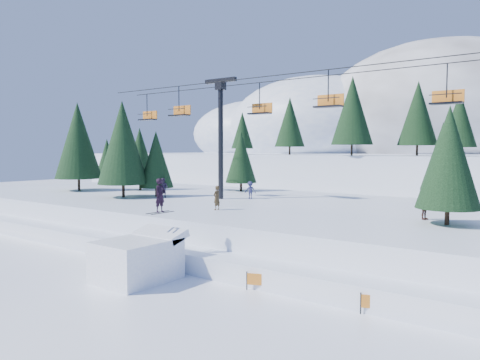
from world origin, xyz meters
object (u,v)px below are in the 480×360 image
Objects in this scene: jump_kicker at (139,257)px; banner_near at (275,281)px; chairlift at (327,114)px; banner_far at (396,304)px.

jump_kicker reaches higher than banner_near.
chairlift is 17.26× the size of banner_near.
banner_near and banner_far have the same top height.
jump_kicker is 0.11× the size of chairlift.
chairlift reaches higher than jump_kicker.
banner_near is (3.75, -12.79, -8.78)m from chairlift.
banner_far is (5.68, 0.16, 0.00)m from banner_near.
jump_kicker is 12.77m from banner_far.
jump_kicker is at bearing -160.01° from banner_near.
banner_far is at bearing 11.92° from jump_kicker.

